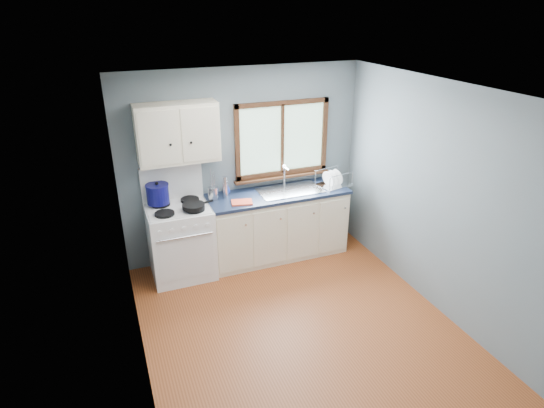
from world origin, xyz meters
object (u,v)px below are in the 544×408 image
object	(u,v)px
base_cabinets	(277,227)
sink	(290,195)
skillet	(194,206)
gas_range	(181,239)
stockpot	(158,194)
thermos	(225,187)
dish_rack	(333,181)
utensil_crock	(213,193)

from	to	relation	value
base_cabinets	sink	bearing A→B (deg)	-0.13
sink	skillet	distance (m)	1.34
gas_range	stockpot	world-z (taller)	gas_range
thermos	dish_rack	bearing A→B (deg)	-4.82
thermos	dish_rack	size ratio (longest dim) A/B	0.59
gas_range	skillet	distance (m)	0.54
stockpot	dish_rack	xyz separation A→B (m)	(2.30, -0.17, -0.10)
gas_range	stockpot	size ratio (longest dim) A/B	4.86
base_cabinets	skillet	xyz separation A→B (m)	(-1.14, -0.18, 0.58)
utensil_crock	dish_rack	world-z (taller)	utensil_crock
sink	thermos	bearing A→B (deg)	174.32
thermos	gas_range	bearing A→B (deg)	-170.66
base_cabinets	skillet	size ratio (longest dim) A/B	4.32
base_cabinets	dish_rack	xyz separation A→B (m)	(0.80, -0.04, 0.57)
gas_range	dish_rack	bearing A→B (deg)	-0.57
base_cabinets	stockpot	size ratio (longest dim) A/B	6.61
sink	base_cabinets	bearing A→B (deg)	179.87
skillet	dish_rack	world-z (taller)	dish_rack
sink	stockpot	world-z (taller)	stockpot
skillet	utensil_crock	world-z (taller)	utensil_crock
skillet	thermos	world-z (taller)	thermos
dish_rack	sink	bearing A→B (deg)	163.54
sink	utensil_crock	world-z (taller)	utensil_crock
gas_range	thermos	size ratio (longest dim) A/B	4.82
gas_range	base_cabinets	world-z (taller)	gas_range
utensil_crock	thermos	bearing A→B (deg)	-1.53
sink	thermos	world-z (taller)	sink
sink	utensil_crock	distance (m)	1.03
base_cabinets	utensil_crock	bearing A→B (deg)	173.90
sink	stockpot	bearing A→B (deg)	175.51
gas_range	skillet	world-z (taller)	gas_range
stockpot	skillet	bearing A→B (deg)	-40.10
gas_range	thermos	bearing A→B (deg)	9.34
gas_range	dish_rack	distance (m)	2.16
sink	skillet	xyz separation A→B (m)	(-1.32, -0.18, 0.13)
utensil_crock	dish_rack	size ratio (longest dim) A/B	0.85
sink	skillet	size ratio (longest dim) A/B	1.96
gas_range	stockpot	distance (m)	0.64
thermos	sink	bearing A→B (deg)	-5.68
skillet	utensil_crock	distance (m)	0.41
gas_range	dish_rack	world-z (taller)	gas_range
base_cabinets	gas_range	bearing A→B (deg)	-179.18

